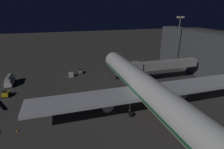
{
  "coord_description": "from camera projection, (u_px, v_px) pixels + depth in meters",
  "views": [
    {
      "loc": [
        18.12,
        39.92,
        22.57
      ],
      "look_at": [
        3.0,
        -9.87,
        3.5
      ],
      "focal_mm": 28.63,
      "sensor_mm": 36.0,
      "label": 1
    }
  ],
  "objects": [
    {
      "name": "ground_plane",
      "position": [
        133.0,
        97.0,
        48.58
      ],
      "size": [
        320.0,
        320.0,
        0.0
      ],
      "primitive_type": "plane",
      "color": "#383533"
    },
    {
      "name": "airliner_at_gate",
      "position": [
        149.0,
        91.0,
        39.17
      ],
      "size": [
        52.02,
        59.17,
        17.71
      ],
      "color": "silver",
      "rests_on": "ground_plane"
    },
    {
      "name": "jet_bridge",
      "position": [
        160.0,
        65.0,
        57.19
      ],
      "size": [
        23.44,
        3.4,
        7.24
      ],
      "color": "#9E9E99",
      "rests_on": "ground_plane"
    },
    {
      "name": "apron_floodlight_mast",
      "position": [
        178.0,
        40.0,
        67.62
      ],
      "size": [
        2.9,
        0.5,
        20.17
      ],
      "color": "#59595E",
      "rests_on": "ground_plane"
    },
    {
      "name": "fuel_tanker",
      "position": [
        10.0,
        80.0,
        56.19
      ],
      "size": [
        2.46,
        6.08,
        3.15
      ],
      "color": "silver",
      "rests_on": "ground_plane"
    },
    {
      "name": "pushback_tug",
      "position": [
        6.0,
        94.0,
        48.83
      ],
      "size": [
        1.86,
        2.47,
        1.95
      ],
      "color": "yellow",
      "rests_on": "ground_plane"
    },
    {
      "name": "baggage_tug_lead",
      "position": [
        80.0,
        71.0,
        66.52
      ],
      "size": [
        1.86,
        2.34,
        1.95
      ],
      "color": "slate",
      "rests_on": "ground_plane"
    },
    {
      "name": "baggage_container_near_belt",
      "position": [
        71.0,
        75.0,
        63.27
      ],
      "size": [
        1.58,
        1.6,
        1.52
      ],
      "primitive_type": "cube",
      "color": "#B7BABF",
      "rests_on": "ground_plane"
    },
    {
      "name": "traffic_cone_nose_port",
      "position": [
        118.0,
        72.0,
        66.93
      ],
      "size": [
        0.36,
        0.36,
        0.55
      ],
      "primitive_type": "cone",
      "color": "orange",
      "rests_on": "ground_plane"
    },
    {
      "name": "traffic_cone_nose_starboard",
      "position": [
        106.0,
        74.0,
        65.73
      ],
      "size": [
        0.36,
        0.36,
        0.55
      ],
      "primitive_type": "cone",
      "color": "orange",
      "rests_on": "ground_plane"
    },
    {
      "name": "traffic_cone_wingtip_svc_side",
      "position": [
        17.0,
        130.0,
        34.97
      ],
      "size": [
        0.36,
        0.36,
        0.55
      ],
      "primitive_type": "cone",
      "color": "orange",
      "rests_on": "ground_plane"
    }
  ]
}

